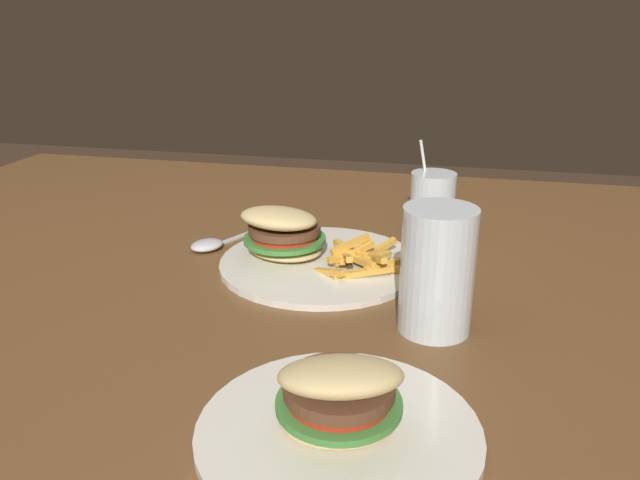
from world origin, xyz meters
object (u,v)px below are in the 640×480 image
beer_glass (437,274)px  spoon (210,244)px  juice_glass (432,209)px  meal_plate_near (304,248)px  meal_plate_far (339,412)px

beer_glass → spoon: beer_glass is taller
juice_glass → spoon: size_ratio=0.96×
meal_plate_near → spoon: 0.17m
beer_glass → meal_plate_far: bearing=72.4°
meal_plate_near → beer_glass: beer_glass is taller
meal_plate_near → beer_glass: size_ratio=1.96×
meal_plate_near → beer_glass: bearing=141.7°
beer_glass → spoon: bearing=-27.6°
meal_plate_near → meal_plate_far: (-0.13, 0.39, 0.00)m
juice_glass → meal_plate_far: bearing=84.9°
meal_plate_near → juice_glass: juice_glass is taller
spoon → meal_plate_far: 0.52m
meal_plate_near → meal_plate_far: size_ratio=1.15×
spoon → meal_plate_far: size_ratio=0.66×
spoon → beer_glass: bearing=88.2°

